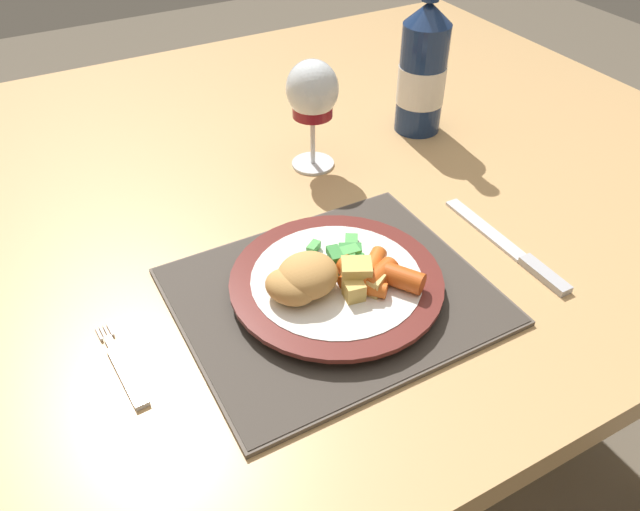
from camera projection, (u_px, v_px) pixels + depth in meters
The scene contains 12 objects.
ground_plane at pixel (271, 473), 1.35m from camera, with size 6.00×6.00×0.00m, color brown.
dining_table at pixel (248, 227), 0.92m from camera, with size 1.48×1.05×0.74m.
placemat at pixel (333, 296), 0.69m from camera, with size 0.33×0.28×0.01m.
dinner_plate at pixel (336, 283), 0.69m from camera, with size 0.24×0.24×0.02m.
breaded_croquettes at pixel (302, 279), 0.65m from camera, with size 0.10×0.08×0.04m.
green_beans_pile at pixel (347, 256), 0.70m from camera, with size 0.06×0.07×0.02m.
glazed_carrots at pixel (375, 275), 0.67m from camera, with size 0.08×0.08×0.02m.
fork at pixel (124, 369), 0.61m from camera, with size 0.02×0.13×0.01m.
table_knife at pixel (514, 251), 0.75m from camera, with size 0.02×0.21×0.01m.
wine_glass at pixel (312, 94), 0.85m from camera, with size 0.07×0.07×0.16m.
bottle at pixel (423, 70), 0.94m from camera, with size 0.07×0.07×0.26m.
roast_potatoes at pixel (359, 279), 0.66m from camera, with size 0.05×0.05×0.03m.
Camera 1 is at (-0.26, -0.70, 1.22)m, focal length 35.00 mm.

